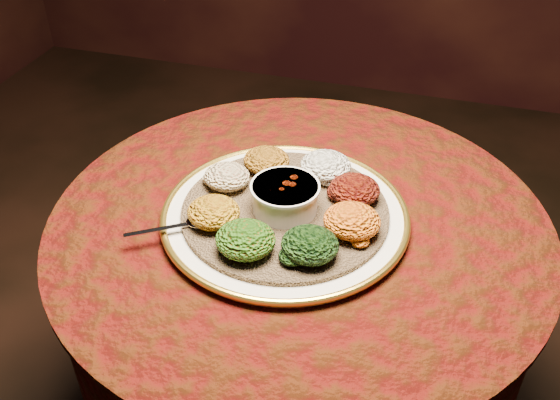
# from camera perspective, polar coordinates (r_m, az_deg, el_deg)

# --- Properties ---
(table) EXTENTS (0.96, 0.96, 0.73)m
(table) POSITION_cam_1_polar(r_m,az_deg,el_deg) (1.32, 1.62, -7.68)
(table) COLOR black
(table) RESTS_ON ground
(platter) EXTENTS (0.52, 0.52, 0.02)m
(platter) POSITION_cam_1_polar(r_m,az_deg,el_deg) (1.18, 0.46, -1.41)
(platter) COLOR beige
(platter) RESTS_ON table
(injera) EXTENTS (0.50, 0.50, 0.01)m
(injera) POSITION_cam_1_polar(r_m,az_deg,el_deg) (1.17, 0.46, -1.00)
(injera) COLOR olive
(injera) RESTS_ON platter
(stew_bowl) EXTENTS (0.13, 0.13, 0.05)m
(stew_bowl) POSITION_cam_1_polar(r_m,az_deg,el_deg) (1.15, 0.47, 0.41)
(stew_bowl) COLOR silver
(stew_bowl) RESTS_ON injera
(spoon) EXTENTS (0.14, 0.09, 0.01)m
(spoon) POSITION_cam_1_polar(r_m,az_deg,el_deg) (1.14, -8.06, -2.12)
(spoon) COLOR silver
(spoon) RESTS_ON injera
(portion_ayib) EXTENTS (0.10, 0.10, 0.05)m
(portion_ayib) POSITION_cam_1_polar(r_m,az_deg,el_deg) (1.24, 4.20, 3.14)
(portion_ayib) COLOR white
(portion_ayib) RESTS_ON injera
(portion_kitfo) EXTENTS (0.10, 0.09, 0.05)m
(portion_kitfo) POSITION_cam_1_polar(r_m,az_deg,el_deg) (1.19, 6.83, 0.96)
(portion_kitfo) COLOR black
(portion_kitfo) RESTS_ON injera
(portion_tikil) EXTENTS (0.10, 0.10, 0.05)m
(portion_tikil) POSITION_cam_1_polar(r_m,az_deg,el_deg) (1.11, 6.59, -1.91)
(portion_tikil) COLOR #BD8D0F
(portion_tikil) RESTS_ON injera
(portion_gomen) EXTENTS (0.10, 0.09, 0.05)m
(portion_gomen) POSITION_cam_1_polar(r_m,az_deg,el_deg) (1.06, 2.75, -4.11)
(portion_gomen) COLOR black
(portion_gomen) RESTS_ON injera
(portion_mixveg) EXTENTS (0.10, 0.10, 0.05)m
(portion_mixveg) POSITION_cam_1_polar(r_m,az_deg,el_deg) (1.06, -3.17, -3.63)
(portion_mixveg) COLOR #903409
(portion_mixveg) RESTS_ON injera
(portion_kik) EXTENTS (0.10, 0.09, 0.05)m
(portion_kik) POSITION_cam_1_polar(r_m,az_deg,el_deg) (1.13, -6.09, -1.11)
(portion_kik) COLOR #AC7B0F
(portion_kik) RESTS_ON injera
(portion_timatim) EXTENTS (0.09, 0.09, 0.04)m
(portion_timatim) POSITION_cam_1_polar(r_m,az_deg,el_deg) (1.22, -4.87, 2.14)
(portion_timatim) COLOR maroon
(portion_timatim) RESTS_ON injera
(portion_shiro) EXTENTS (0.09, 0.09, 0.05)m
(portion_shiro) POSITION_cam_1_polar(r_m,az_deg,el_deg) (1.26, -1.25, 3.65)
(portion_shiro) COLOR #8A5110
(portion_shiro) RESTS_ON injera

